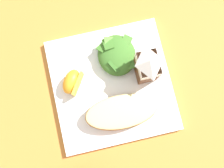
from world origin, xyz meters
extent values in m
plane|color=#C67A33|center=(0.00, 0.00, 0.00)|extent=(3.00, 3.00, 0.00)
cube|color=white|center=(0.00, 0.00, 0.01)|extent=(0.28, 0.28, 0.02)
ellipsoid|color=#B77F42|center=(0.07, 0.01, 0.03)|extent=(0.09, 0.17, 0.03)
ellipsoid|color=maroon|center=(0.07, 0.01, 0.04)|extent=(0.08, 0.16, 0.01)
ellipsoid|color=#EAD184|center=(0.07, 0.01, 0.05)|extent=(0.08, 0.17, 0.01)
ellipsoid|color=#3D7028|center=(-0.06, 0.03, 0.04)|extent=(0.10, 0.09, 0.04)
cube|color=#4C8433|center=(-0.03, 0.05, 0.04)|extent=(0.02, 0.03, 0.01)
cube|color=#5B8E3D|center=(-0.09, 0.01, 0.05)|extent=(0.03, 0.03, 0.02)
cube|color=#336023|center=(-0.04, 0.02, 0.05)|extent=(0.04, 0.03, 0.01)
cube|color=#3D7028|center=(-0.09, 0.01, 0.05)|extent=(0.03, 0.02, 0.02)
cube|color=#4C8433|center=(-0.09, 0.05, 0.05)|extent=(0.04, 0.04, 0.01)
cube|color=#3D7028|center=(-0.09, 0.00, 0.04)|extent=(0.03, 0.04, 0.02)
cube|color=brown|center=(-0.01, 0.08, 0.06)|extent=(0.06, 0.04, 0.09)
cube|color=white|center=(-0.01, 0.08, 0.09)|extent=(0.06, 0.04, 0.03)
pyramid|color=white|center=(-0.01, 0.08, 0.12)|extent=(0.06, 0.04, 0.02)
ellipsoid|color=orange|center=(-0.03, -0.09, 0.04)|extent=(0.07, 0.06, 0.04)
cube|color=gold|center=(-0.02, -0.08, 0.04)|extent=(0.05, 0.04, 0.03)
camera|label=1|loc=(0.09, -0.02, 0.66)|focal=43.49mm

